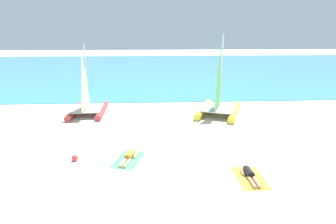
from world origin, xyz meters
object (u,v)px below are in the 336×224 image
(sailboat_red, at_px, (87,104))
(towel_right, at_px, (250,178))
(sailboat_yellow, at_px, (219,103))
(sunbather_right, at_px, (250,174))
(beach_ball, at_px, (75,158))
(sunbather_left, at_px, (129,157))
(towel_left, at_px, (128,160))

(sailboat_red, height_order, towel_right, sailboat_red)
(towel_right, bearing_deg, sailboat_yellow, 85.61)
(towel_right, height_order, sunbather_right, sunbather_right)
(beach_ball, bearing_deg, sunbather_left, 0.83)
(towel_left, relative_size, sunbather_left, 1.23)
(sunbather_right, bearing_deg, towel_right, -90.00)
(sailboat_red, bearing_deg, beach_ball, -83.22)
(towel_right, bearing_deg, sunbather_left, 158.50)
(beach_ball, bearing_deg, towel_right, -14.59)
(towel_left, distance_m, sunbather_right, 5.40)
(sailboat_red, height_order, sailboat_yellow, sailboat_yellow)
(towel_left, xyz_separation_m, sunbather_right, (5.07, -1.86, 0.13))
(sailboat_red, distance_m, sailboat_yellow, 9.18)
(towel_left, height_order, sunbather_right, sunbather_right)
(sailboat_red, height_order, beach_ball, sailboat_red)
(sunbather_right, bearing_deg, sunbather_left, 158.73)
(sailboat_yellow, distance_m, sunbather_left, 8.93)
(sailboat_red, distance_m, towel_right, 12.62)
(towel_left, relative_size, towel_right, 1.00)
(sailboat_red, bearing_deg, sailboat_yellow, -4.00)
(towel_left, bearing_deg, sunbather_right, -20.13)
(towel_right, bearing_deg, beach_ball, 165.41)
(sailboat_yellow, bearing_deg, towel_right, -73.23)
(sailboat_yellow, bearing_deg, sailboat_red, -162.01)
(sailboat_yellow, height_order, towel_left, sailboat_yellow)
(sailboat_red, height_order, towel_left, sailboat_red)
(beach_ball, bearing_deg, sunbather_right, -14.11)
(sailboat_red, bearing_deg, towel_right, -48.48)
(towel_right, xyz_separation_m, beach_ball, (-7.50, 1.95, 0.14))
(sailboat_red, relative_size, towel_right, 2.54)
(towel_right, relative_size, beach_ball, 6.54)
(sailboat_red, relative_size, sunbather_left, 3.11)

